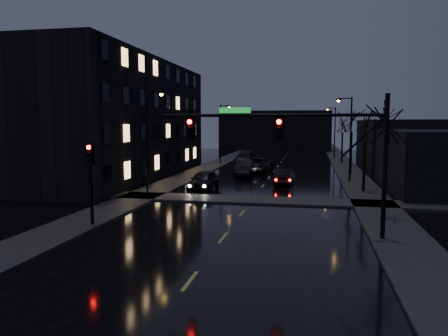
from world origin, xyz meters
The scene contains 22 objects.
ground centered at (0.00, 0.00, 0.00)m, with size 160.00×160.00×0.00m, color black.
sidewalk_left centered at (-8.50, 35.00, 0.06)m, with size 3.00×140.00×0.12m, color #2D2D2B.
sidewalk_right centered at (8.50, 35.00, 0.06)m, with size 3.00×140.00×0.12m, color #2D2D2B.
sidewalk_cross centered at (0.00, 18.50, 0.06)m, with size 40.00×3.00×0.12m, color #2D2D2B.
apartment_block centered at (-16.50, 30.00, 6.00)m, with size 12.00×30.00×12.00m, color black.
commercial_right_far centered at (17.00, 48.00, 3.00)m, with size 12.00×18.00×6.00m, color black.
far_block centered at (-3.00, 78.00, 4.00)m, with size 22.00×10.00×8.00m, color black.
signal_mast centered at (3.85, 9.00, 4.87)m, with size 11.11×0.41×7.00m.
signal_pole_left centered at (-7.50, 8.99, 3.01)m, with size 0.35×0.41×4.53m.
tree_near centered at (8.40, 14.00, 6.22)m, with size 3.52×3.52×8.08m.
tree_mid_a centered at (8.40, 24.00, 5.83)m, with size 3.30×3.30×7.58m.
tree_mid_b centered at (8.40, 36.00, 6.61)m, with size 3.74×3.74×8.59m.
tree_far centered at (8.40, 50.00, 6.06)m, with size 3.43×3.43×7.88m.
streetlight_l_near centered at (-7.58, 18.00, 4.77)m, with size 1.53×0.28×8.00m.
streetlight_l_far centered at (-7.58, 45.00, 4.77)m, with size 1.53×0.28×8.00m.
streetlight_r_mid centered at (7.58, 30.00, 4.77)m, with size 1.53×0.28×8.00m.
streetlight_r_far centered at (7.58, 58.00, 4.77)m, with size 1.53×0.28×8.00m.
oncoming_car_a centered at (-4.62, 22.69, 0.82)m, with size 1.94×4.82×1.64m, color black.
oncoming_car_b centered at (-2.71, 32.84, 0.85)m, with size 1.81×5.18×1.71m, color black.
oncoming_car_c centered at (-1.80, 37.18, 0.82)m, with size 2.71×5.87×1.63m, color black.
oncoming_car_d centered at (-4.83, 47.29, 0.79)m, with size 2.21×5.44×1.58m, color black.
lead_car centered at (1.84, 27.28, 0.71)m, with size 1.49×4.28×1.41m, color black.
Camera 1 is at (4.14, -12.56, 5.64)m, focal length 35.00 mm.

